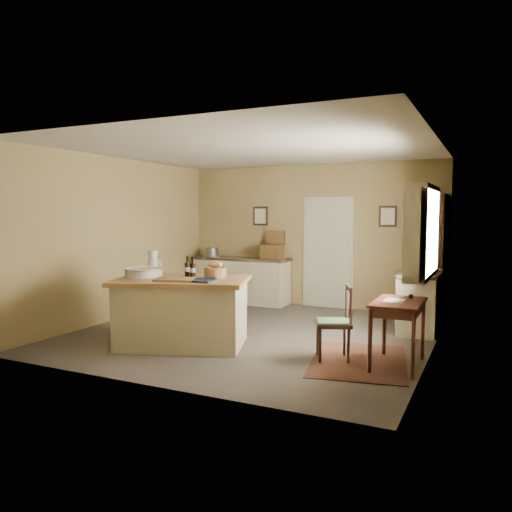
{
  "coord_description": "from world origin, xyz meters",
  "views": [
    {
      "loc": [
        3.16,
        -6.55,
        1.77
      ],
      "look_at": [
        0.03,
        0.02,
        1.15
      ],
      "focal_mm": 35.0,
      "sensor_mm": 36.0,
      "label": 1
    }
  ],
  "objects_px": {
    "right_cabinet": "(420,302)",
    "desk_chair": "(333,323)",
    "writing_desk": "(398,309)",
    "shelving_unit": "(438,259)",
    "sideboard": "(241,278)",
    "work_island": "(182,310)"
  },
  "relations": [
    {
      "from": "work_island",
      "to": "shelving_unit",
      "type": "bearing_deg",
      "value": 27.16
    },
    {
      "from": "sideboard",
      "to": "right_cabinet",
      "type": "distance_m",
      "value": 3.69
    },
    {
      "from": "shelving_unit",
      "to": "right_cabinet",
      "type": "bearing_deg",
      "value": -100.41
    },
    {
      "from": "work_island",
      "to": "writing_desk",
      "type": "bearing_deg",
      "value": -12.33
    },
    {
      "from": "work_island",
      "to": "shelving_unit",
      "type": "height_order",
      "value": "shelving_unit"
    },
    {
      "from": "right_cabinet",
      "to": "sideboard",
      "type": "bearing_deg",
      "value": 163.62
    },
    {
      "from": "sideboard",
      "to": "writing_desk",
      "type": "relative_size",
      "value": 2.23
    },
    {
      "from": "work_island",
      "to": "sideboard",
      "type": "bearing_deg",
      "value": 84.57
    },
    {
      "from": "work_island",
      "to": "writing_desk",
      "type": "height_order",
      "value": "work_island"
    },
    {
      "from": "writing_desk",
      "to": "right_cabinet",
      "type": "distance_m",
      "value": 1.89
    },
    {
      "from": "right_cabinet",
      "to": "shelving_unit",
      "type": "distance_m",
      "value": 1.03
    },
    {
      "from": "right_cabinet",
      "to": "desk_chair",
      "type": "bearing_deg",
      "value": -111.17
    },
    {
      "from": "work_island",
      "to": "shelving_unit",
      "type": "relative_size",
      "value": 0.96
    },
    {
      "from": "right_cabinet",
      "to": "shelving_unit",
      "type": "height_order",
      "value": "shelving_unit"
    },
    {
      "from": "sideboard",
      "to": "writing_desk",
      "type": "xyz_separation_m",
      "value": [
        3.54,
        -2.91,
        0.19
      ]
    },
    {
      "from": "sideboard",
      "to": "writing_desk",
      "type": "bearing_deg",
      "value": -39.45
    },
    {
      "from": "work_island",
      "to": "desk_chair",
      "type": "bearing_deg",
      "value": -12.12
    },
    {
      "from": "writing_desk",
      "to": "right_cabinet",
      "type": "relative_size",
      "value": 0.87
    },
    {
      "from": "writing_desk",
      "to": "right_cabinet",
      "type": "height_order",
      "value": "right_cabinet"
    },
    {
      "from": "shelving_unit",
      "to": "work_island",
      "type": "bearing_deg",
      "value": -134.13
    },
    {
      "from": "writing_desk",
      "to": "shelving_unit",
      "type": "xyz_separation_m",
      "value": [
        0.15,
        2.71,
        0.37
      ]
    },
    {
      "from": "sideboard",
      "to": "work_island",
      "type": "bearing_deg",
      "value": -76.72
    }
  ]
}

